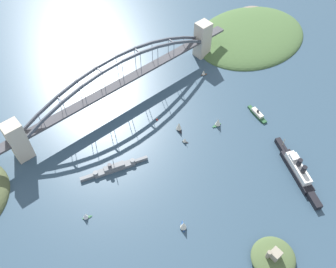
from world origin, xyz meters
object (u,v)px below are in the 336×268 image
at_px(fort_island_mid_harbor, 273,258).
at_px(harbor_arch_bridge, 122,82).
at_px(naval_cruiser, 114,168).
at_px(ocean_liner, 298,170).
at_px(small_boat_0, 218,122).
at_px(channel_marker_buoy, 157,119).
at_px(seaplane_taxiing_near_bridge, 147,68).
at_px(small_boat_1, 85,216).
at_px(small_boat_2, 179,126).
at_px(small_boat_5, 185,140).
at_px(harbor_ferry_steamer, 257,114).
at_px(small_boat_4, 183,225).
at_px(small_boat_3, 204,73).

bearing_deg(fort_island_mid_harbor, harbor_arch_bridge, -94.42).
distance_m(harbor_arch_bridge, naval_cruiser, 101.32).
distance_m(harbor_arch_bridge, ocean_liner, 205.40).
distance_m(small_boat_0, channel_marker_buoy, 66.72).
xyz_separation_m(seaplane_taxiing_near_bridge, small_boat_1, (167.43, 122.69, 1.87)).
height_order(seaplane_taxiing_near_bridge, small_boat_2, small_boat_2).
relative_size(small_boat_0, small_boat_5, 1.69).
xyz_separation_m(ocean_liner, small_boat_5, (56.86, -99.84, -2.33)).
relative_size(fort_island_mid_harbor, seaplane_taxiing_near_bridge, 3.55).
distance_m(fort_island_mid_harbor, small_boat_2, 159.67).
height_order(harbor_ferry_steamer, small_boat_5, harbor_ferry_steamer).
xyz_separation_m(naval_cruiser, seaplane_taxiing_near_bridge, (-118.42, -96.74, -1.00)).
height_order(naval_cruiser, seaplane_taxiing_near_bridge, naval_cruiser).
relative_size(harbor_arch_bridge, seaplane_taxiing_near_bridge, 29.62).
height_order(small_boat_5, channel_marker_buoy, small_boat_5).
height_order(seaplane_taxiing_near_bridge, small_boat_1, small_boat_1).
relative_size(harbor_arch_bridge, small_boat_1, 37.57).
height_order(small_boat_0, small_boat_1, small_boat_0).
relative_size(small_boat_0, small_boat_2, 0.95).
distance_m(small_boat_5, channel_marker_buoy, 43.03).
distance_m(harbor_ferry_steamer, small_boat_5, 90.51).
bearing_deg(seaplane_taxiing_near_bridge, small_boat_4, 59.99).
bearing_deg(small_boat_0, seaplane_taxiing_near_bridge, -89.79).
bearing_deg(small_boat_1, harbor_ferry_steamer, 175.18).
bearing_deg(small_boat_2, small_boat_5, 67.73).
relative_size(harbor_arch_bridge, small_boat_5, 45.15).
height_order(small_boat_0, small_boat_4, small_boat_0).
bearing_deg(small_boat_2, small_boat_1, 9.96).
xyz_separation_m(naval_cruiser, harbor_ferry_steamer, (-163.23, 43.86, -0.69)).
relative_size(seaplane_taxiing_near_bridge, channel_marker_buoy, 3.85).
height_order(small_boat_2, small_boat_3, small_boat_2).
relative_size(harbor_ferry_steamer, channel_marker_buoy, 10.71).
distance_m(harbor_ferry_steamer, small_boat_1, 213.00).
bearing_deg(seaplane_taxiing_near_bridge, fort_island_mid_harbor, 74.54).
xyz_separation_m(small_boat_3, small_boat_5, (88.43, 62.71, -0.50)).
bearing_deg(channel_marker_buoy, small_boat_2, 109.00).
bearing_deg(channel_marker_buoy, small_boat_4, 60.78).
bearing_deg(small_boat_5, harbor_ferry_steamer, 164.48).
height_order(ocean_liner, small_boat_2, ocean_liner).
xyz_separation_m(small_boat_0, small_boat_3, (-45.59, -68.94, -1.64)).
bearing_deg(ocean_liner, channel_marker_buoy, -67.57).
bearing_deg(harbor_ferry_steamer, seaplane_taxiing_near_bridge, -72.32).
xyz_separation_m(small_boat_0, channel_marker_buoy, (44.91, -49.15, -4.28)).
distance_m(ocean_liner, small_boat_3, 165.60).
bearing_deg(harbor_ferry_steamer, fort_island_mid_harbor, 44.82).
bearing_deg(small_boat_0, harbor_ferry_steamer, 157.92).
height_order(naval_cruiser, small_boat_3, naval_cruiser).
distance_m(harbor_arch_bridge, seaplane_taxiing_near_bridge, 62.28).
bearing_deg(ocean_liner, seaplane_taxiing_near_bridge, -86.17).
relative_size(small_boat_0, small_boat_3, 1.46).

